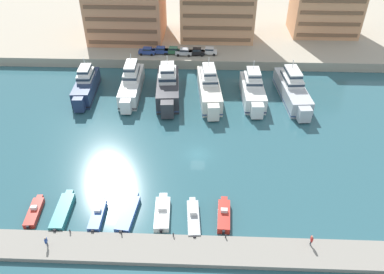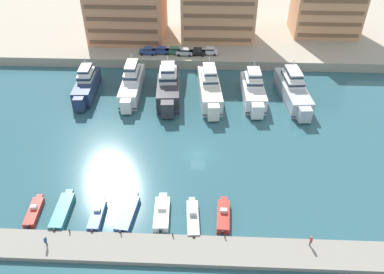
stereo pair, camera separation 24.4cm
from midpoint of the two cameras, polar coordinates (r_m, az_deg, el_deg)
ground_plane at (r=65.90m, az=0.79°, el=-2.66°), size 400.00×400.00×0.00m
quay_promenade at (r=126.07m, az=1.69°, el=17.75°), size 180.00×70.00×2.29m
pier_dock at (r=51.36m, az=0.14°, el=-16.96°), size 120.00×4.62×0.68m
yacht_navy_far_left at (r=85.33m, az=-15.93°, el=7.55°), size 4.45×15.62×7.88m
yacht_white_left at (r=83.90m, az=-9.28°, el=8.08°), size 4.35×18.30×8.30m
yacht_charcoal_mid_left at (r=81.09m, az=-3.78°, el=7.63°), size 5.73×17.62×8.76m
yacht_ivory_center_left at (r=80.99m, az=2.55°, el=7.50°), size 5.67×19.12×8.33m
yacht_white_center at (r=81.31m, az=9.15°, el=7.08°), size 4.78×15.98×8.14m
yacht_silver_center_right at (r=83.58m, az=14.96°, el=7.06°), size 5.83×19.63×7.91m
motorboat_red_far_left at (r=60.19m, az=-22.99°, el=-10.44°), size 2.03×6.36×1.29m
motorboat_teal_left at (r=58.66m, az=-19.18°, el=-10.63°), size 2.15×7.91×1.04m
motorboat_blue_mid_left at (r=56.73m, az=-14.26°, el=-11.42°), size 1.75×6.66×1.42m
motorboat_blue_center_left at (r=56.21m, az=-9.81°, el=-11.31°), size 2.73×7.87×0.89m
motorboat_white_center at (r=55.55m, az=-4.67°, el=-11.44°), size 2.43×7.26×1.41m
motorboat_grey_center_right at (r=54.77m, az=0.07°, el=-12.21°), size 2.19×7.54×1.45m
motorboat_red_mid_right at (r=55.17m, az=4.75°, el=-11.79°), size 2.01×6.72×1.55m
car_blue_far_left at (r=96.93m, az=-6.94°, el=12.92°), size 4.18×2.09×1.80m
car_blue_left at (r=96.98m, az=-4.92°, el=13.06°), size 4.17×2.05×1.80m
car_green_mid_left at (r=96.65m, az=-3.00°, el=13.06°), size 4.14×2.00×1.80m
car_silver_center_left at (r=95.73m, az=-1.31°, el=12.86°), size 4.20×2.12×1.80m
car_black_center at (r=95.85m, az=0.64°, el=12.90°), size 4.10×1.92×1.80m
car_white_center_right at (r=96.35m, az=2.55°, el=13.00°), size 4.22×2.17×1.80m
apartment_block_far_left at (r=106.70m, az=-10.08°, el=19.62°), size 19.81×17.52×20.48m
pedestrian_near_edge at (r=53.02m, az=17.63°, el=-14.68°), size 0.25×0.68×1.77m
pedestrian_mid_deck at (r=54.13m, az=-21.48°, el=-14.54°), size 0.25×0.65×1.69m
bollard_west at (r=55.12m, az=-18.24°, el=-13.46°), size 0.20×0.20×0.61m
bollard_west_mid at (r=53.23m, az=-10.85°, el=-14.13°), size 0.20×0.20×0.61m
bollard_east_mid at (r=52.23m, az=-3.01°, el=-14.59°), size 0.20×0.20×0.61m
bollard_east at (r=52.18m, az=5.01°, el=-14.79°), size 0.20×0.20×0.61m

